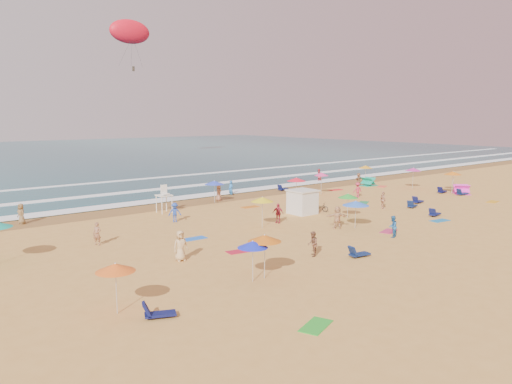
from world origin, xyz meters
TOP-DOWN VIEW (x-y plane):
  - ground at (0.00, 0.00)m, footprint 220.00×220.00m
  - ocean at (0.00, 84.00)m, footprint 220.00×140.00m
  - wet_sand at (0.00, 12.50)m, footprint 220.00×220.00m
  - surf_foam at (0.00, 21.32)m, footprint 200.00×18.70m
  - cabana at (-1.18, 1.26)m, footprint 2.00×2.00m
  - cabana_roof at (-1.18, 1.26)m, footprint 2.20×2.20m
  - bicycle at (0.72, 0.96)m, footprint 1.18×1.63m
  - lifeguard_stand at (-10.25, 9.39)m, footprint 1.20×1.20m
  - beach_umbrellas at (0.43, -0.23)m, footprint 48.88×22.67m
  - loungers at (5.36, -2.97)m, footprint 42.93×24.60m
  - towels at (1.33, -1.93)m, footprint 37.73×26.26m
  - popup_tents at (19.12, 3.61)m, footprint 4.88×12.82m
  - beachgoers at (-1.14, 3.48)m, footprint 39.20×25.45m
  - parasail at (12.63, 62.44)m, footprint 8.22×2.88m

SIDE VIEW (x-z plane):
  - ground at x=0.00m, z-range 0.00..0.00m
  - ocean at x=0.00m, z-range -0.09..0.09m
  - wet_sand at x=0.00m, z-range 0.01..0.01m
  - towels at x=1.33m, z-range 0.00..0.03m
  - surf_foam at x=0.00m, z-range 0.08..0.12m
  - loungers at x=5.36m, z-range 0.00..0.34m
  - bicycle at x=0.72m, z-range 0.00..0.81m
  - popup_tents at x=19.12m, z-range 0.00..1.20m
  - beachgoers at x=-1.14m, z-range -0.23..1.84m
  - cabana at x=-1.18m, z-range 0.00..2.00m
  - lifeguard_stand at x=-10.25m, z-range 0.00..2.10m
  - cabana_roof at x=-1.18m, z-range 2.00..2.12m
  - beach_umbrellas at x=0.43m, z-range 1.75..2.55m
  - parasail at x=12.63m, z-range 19.64..29.35m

